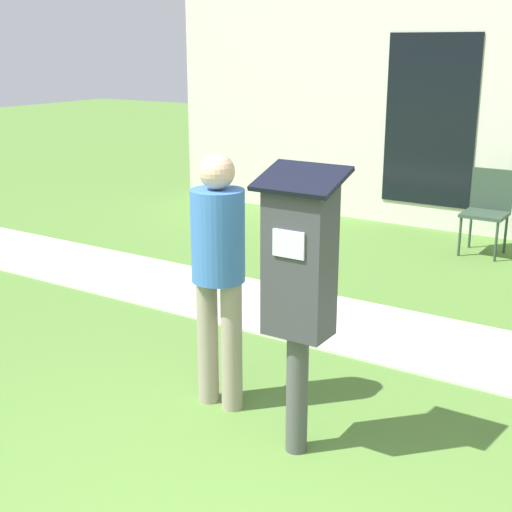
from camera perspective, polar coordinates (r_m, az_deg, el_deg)
sidewalk at (r=5.53m, az=14.88°, el=-7.01°), size 12.00×1.10×0.02m
parking_meter at (r=3.70m, az=3.47°, el=-1.66°), size 0.44×0.31×1.59m
person_standing at (r=4.23m, az=-3.04°, el=-0.54°), size 0.32×0.32×1.58m
outdoor_chair_left at (r=8.00m, az=18.07°, el=3.93°), size 0.44×0.44×0.90m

